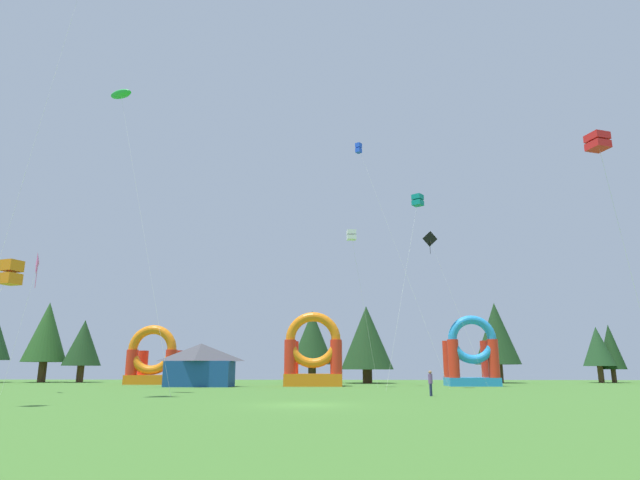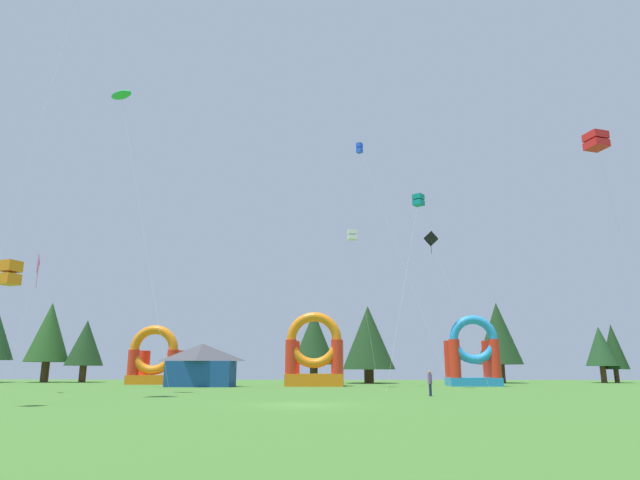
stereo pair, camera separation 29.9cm
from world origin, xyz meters
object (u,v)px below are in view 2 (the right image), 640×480
(kite_black_diamond, at_px, (431,240))
(kite_white_box, at_px, (352,235))
(festival_tent, at_px, (201,365))
(person_left_edge, at_px, (430,381))
(inflatable_orange_dome, at_px, (156,363))
(inflatable_blue_arch, at_px, (473,358))
(kite_teal_box, at_px, (418,200))
(kite_blue_box, at_px, (360,149))
(kite_orange_box, at_px, (10,273))
(kite_green_parafoil, at_px, (121,95))
(kite_red_box, at_px, (596,141))
(kite_pink_diamond, at_px, (40,265))
(inflatable_yellow_castle, at_px, (315,359))

(kite_black_diamond, xyz_separation_m, kite_white_box, (-8.03, -2.51, 0.00))
(kite_white_box, distance_m, festival_tent, 19.39)
(person_left_edge, height_order, inflatable_orange_dome, inflatable_orange_dome)
(kite_white_box, height_order, inflatable_blue_arch, kite_white_box)
(kite_teal_box, height_order, festival_tent, kite_teal_box)
(kite_teal_box, distance_m, person_left_edge, 21.18)
(person_left_edge, bearing_deg, kite_teal_box, -153.12)
(kite_blue_box, bearing_deg, kite_white_box, -112.29)
(inflatable_orange_dome, bearing_deg, kite_orange_box, -81.50)
(kite_green_parafoil, bearing_deg, inflatable_blue_arch, 31.56)
(kite_white_box, relative_size, inflatable_blue_arch, 2.17)
(inflatable_orange_dome, xyz_separation_m, festival_tent, (7.27, -7.72, -0.22))
(kite_red_box, height_order, kite_white_box, kite_white_box)
(kite_orange_box, distance_m, inflatable_blue_arch, 42.58)
(kite_blue_box, distance_m, kite_red_box, 33.44)
(kite_black_diamond, xyz_separation_m, kite_teal_box, (-1.75, -5.00, 2.71))
(kite_teal_box, xyz_separation_m, inflatable_blue_arch, (5.65, 6.93, -14.52))
(kite_pink_diamond, bearing_deg, inflatable_blue_arch, 26.48)
(kite_black_diamond, bearing_deg, inflatable_orange_dome, 167.74)
(inflatable_blue_arch, height_order, inflatable_yellow_castle, inflatable_yellow_castle)
(person_left_edge, bearing_deg, kite_orange_box, -29.22)
(inflatable_yellow_castle, bearing_deg, kite_black_diamond, -3.98)
(person_left_edge, bearing_deg, kite_white_box, -129.98)
(kite_white_box, xyz_separation_m, festival_tent, (-14.80, 1.32, -12.46))
(kite_white_box, relative_size, festival_tent, 2.41)
(kite_teal_box, relative_size, kite_green_parafoil, 0.77)
(person_left_edge, relative_size, inflatable_yellow_castle, 0.22)
(kite_black_diamond, height_order, kite_pink_diamond, kite_black_diamond)
(kite_orange_box, xyz_separation_m, kite_green_parafoil, (-1.40, 12.90, 16.43))
(kite_green_parafoil, bearing_deg, kite_black_diamond, 32.29)
(kite_pink_diamond, height_order, kite_white_box, kite_white_box)
(kite_black_diamond, bearing_deg, kite_orange_box, -130.06)
(kite_black_diamond, relative_size, inflatable_yellow_castle, 2.10)
(kite_white_box, xyz_separation_m, inflatable_yellow_castle, (-3.91, 3.34, -11.91))
(inflatable_blue_arch, bearing_deg, inflatable_yellow_castle, -176.03)
(kite_red_box, xyz_separation_m, inflatable_orange_dome, (-33.64, 35.93, -10.06))
(kite_blue_box, relative_size, kite_green_parafoil, 1.10)
(kite_pink_diamond, distance_m, festival_tent, 18.38)
(kite_orange_box, xyz_separation_m, person_left_edge, (21.38, 10.95, -5.24))
(festival_tent, bearing_deg, person_left_edge, -41.56)
(kite_black_diamond, distance_m, inflatable_orange_dome, 33.14)
(kite_pink_diamond, bearing_deg, kite_teal_box, 19.80)
(kite_red_box, relative_size, inflatable_blue_arch, 1.84)
(kite_orange_box, xyz_separation_m, inflatable_orange_dome, (-5.37, 35.94, -3.91))
(kite_orange_box, bearing_deg, person_left_edge, 27.13)
(kite_red_box, distance_m, kite_black_diamond, 29.69)
(kite_black_diamond, xyz_separation_m, kite_pink_diamond, (-31.51, -15.71, -5.28))
(kite_teal_box, height_order, kite_green_parafoil, kite_green_parafoil)
(kite_black_diamond, bearing_deg, kite_white_box, -162.65)
(kite_pink_diamond, bearing_deg, inflatable_yellow_castle, 40.21)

